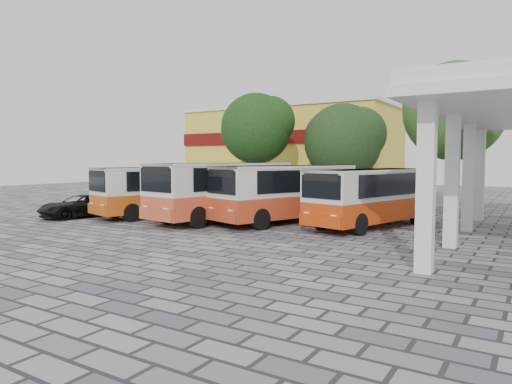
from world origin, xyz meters
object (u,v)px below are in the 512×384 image
Objects in this scene: bus_far_left at (164,188)px; parked_car at (80,206)px; bus_far_right at (371,194)px; bus_centre_right at (286,190)px; bus_centre_left at (222,187)px.

bus_far_left reaches higher than parked_car.
bus_far_right is at bearing 30.29° from parked_car.
bus_centre_right is 11.38m from parked_car.
bus_centre_right reaches higher than parked_car.
parked_car is at bearing -140.98° from bus_centre_right.
bus_far_right is 15.47m from parked_car.
bus_centre_left is 1.98× the size of parked_car.
bus_centre_left is at bearing -150.40° from bus_far_right.
bus_centre_left reaches higher than bus_centre_right.
bus_centre_left is 7.45m from bus_far_right.
bus_centre_right is at bearing -153.45° from bus_far_right.
bus_far_right is (4.06, 0.83, -0.08)m from bus_centre_right.
bus_far_left is 4.63m from parked_car.
bus_centre_left is at bearing 19.83° from bus_far_left.
parked_car is at bearing -146.84° from bus_far_right.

